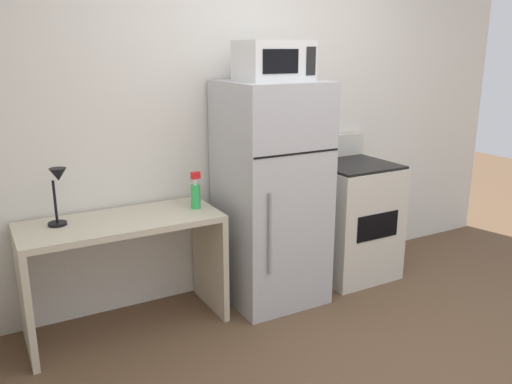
{
  "coord_description": "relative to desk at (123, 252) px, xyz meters",
  "views": [
    {
      "loc": [
        -1.91,
        -1.75,
        1.78
      ],
      "look_at": [
        -0.31,
        1.1,
        0.88
      ],
      "focal_mm": 36.62,
      "sensor_mm": 36.0,
      "label": 1
    }
  ],
  "objects": [
    {
      "name": "microwave",
      "position": [
        1.06,
        -0.08,
        1.17
      ],
      "size": [
        0.46,
        0.35,
        0.26
      ],
      "color": "silver",
      "rests_on": "refrigerator"
    },
    {
      "name": "spray_bottle",
      "position": [
        0.5,
        -0.01,
        0.32
      ],
      "size": [
        0.06,
        0.06,
        0.25
      ],
      "color": "green",
      "rests_on": "desk"
    },
    {
      "name": "desk",
      "position": [
        0.0,
        0.0,
        0.0
      ],
      "size": [
        1.24,
        0.53,
        0.75
      ],
      "color": "beige",
      "rests_on": "ground"
    },
    {
      "name": "refrigerator",
      "position": [
        1.06,
        -0.06,
        0.26
      ],
      "size": [
        0.65,
        0.68,
        1.57
      ],
      "color": "#B7B7BC",
      "rests_on": "ground"
    },
    {
      "name": "wall_back_white",
      "position": [
        1.13,
        0.33,
        0.77
      ],
      "size": [
        5.0,
        0.1,
        2.6
      ],
      "primitive_type": "cube",
      "color": "silver",
      "rests_on": "ground"
    },
    {
      "name": "desk_lamp",
      "position": [
        -0.34,
        0.06,
        0.46
      ],
      "size": [
        0.14,
        0.12,
        0.35
      ],
      "color": "black",
      "rests_on": "desk"
    },
    {
      "name": "oven_range",
      "position": [
        1.83,
        -0.03,
        -0.06
      ],
      "size": [
        0.61,
        0.61,
        1.1
      ],
      "color": "beige",
      "rests_on": "ground"
    }
  ]
}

